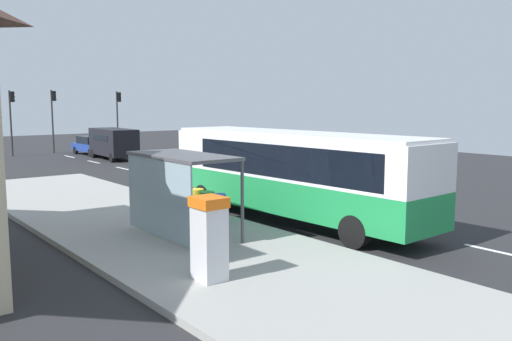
% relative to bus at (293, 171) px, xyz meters
% --- Properties ---
extents(ground_plane, '(56.00, 92.00, 0.04)m').
position_rel_bus_xyz_m(ground_plane, '(1.71, 13.35, -1.86)').
color(ground_plane, '#262628').
extents(sidewalk_platform, '(6.20, 30.00, 0.18)m').
position_rel_bus_xyz_m(sidewalk_platform, '(-4.69, 1.35, -1.75)').
color(sidewalk_platform, '#999993').
rests_on(sidewalk_platform, ground).
extents(lane_stripe_seg_0, '(0.16, 2.20, 0.01)m').
position_rel_bus_xyz_m(lane_stripe_seg_0, '(1.96, -6.65, -1.84)').
color(lane_stripe_seg_0, silver).
rests_on(lane_stripe_seg_0, ground).
extents(lane_stripe_seg_1, '(0.16, 2.20, 0.01)m').
position_rel_bus_xyz_m(lane_stripe_seg_1, '(1.96, -1.65, -1.84)').
color(lane_stripe_seg_1, silver).
rests_on(lane_stripe_seg_1, ground).
extents(lane_stripe_seg_2, '(0.16, 2.20, 0.01)m').
position_rel_bus_xyz_m(lane_stripe_seg_2, '(1.96, 3.35, -1.84)').
color(lane_stripe_seg_2, silver).
rests_on(lane_stripe_seg_2, ground).
extents(lane_stripe_seg_3, '(0.16, 2.20, 0.01)m').
position_rel_bus_xyz_m(lane_stripe_seg_3, '(1.96, 8.35, -1.84)').
color(lane_stripe_seg_3, silver).
rests_on(lane_stripe_seg_3, ground).
extents(lane_stripe_seg_4, '(0.16, 2.20, 0.01)m').
position_rel_bus_xyz_m(lane_stripe_seg_4, '(1.96, 13.35, -1.84)').
color(lane_stripe_seg_4, silver).
rests_on(lane_stripe_seg_4, ground).
extents(lane_stripe_seg_5, '(0.16, 2.20, 0.01)m').
position_rel_bus_xyz_m(lane_stripe_seg_5, '(1.96, 18.35, -1.84)').
color(lane_stripe_seg_5, silver).
rests_on(lane_stripe_seg_5, ground).
extents(lane_stripe_seg_6, '(0.16, 2.20, 0.01)m').
position_rel_bus_xyz_m(lane_stripe_seg_6, '(1.96, 23.35, -1.84)').
color(lane_stripe_seg_6, silver).
rests_on(lane_stripe_seg_6, ground).
extents(lane_stripe_seg_7, '(0.16, 2.20, 0.01)m').
position_rel_bus_xyz_m(lane_stripe_seg_7, '(1.96, 28.35, -1.84)').
color(lane_stripe_seg_7, silver).
rests_on(lane_stripe_seg_7, ground).
extents(bus, '(2.89, 11.09, 3.21)m').
position_rel_bus_xyz_m(bus, '(0.00, 0.00, 0.00)').
color(bus, '#1E8C47').
rests_on(bus, ground).
extents(white_van, '(2.25, 5.29, 2.30)m').
position_rel_bus_xyz_m(white_van, '(3.91, 24.28, -0.50)').
color(white_van, black).
rests_on(white_van, ground).
extents(sedan_near, '(1.97, 4.46, 1.52)m').
position_rel_bus_xyz_m(sedan_near, '(4.01, 28.79, -1.05)').
color(sedan_near, navy).
rests_on(sedan_near, ground).
extents(ticket_machine, '(0.66, 0.76, 1.94)m').
position_rel_bus_xyz_m(ticket_machine, '(-6.12, -3.91, -0.67)').
color(ticket_machine, silver).
rests_on(ticket_machine, sidewalk_platform).
extents(recycling_bin_blue, '(0.52, 0.52, 0.95)m').
position_rel_bus_xyz_m(recycling_bin_blue, '(-2.49, 1.02, -1.19)').
color(recycling_bin_blue, blue).
rests_on(recycling_bin_blue, sidewalk_platform).
extents(recycling_bin_green, '(0.52, 0.52, 0.95)m').
position_rel_bus_xyz_m(recycling_bin_green, '(-2.49, 1.72, -1.19)').
color(recycling_bin_green, green).
rests_on(recycling_bin_green, sidewalk_platform).
extents(recycling_bin_yellow, '(0.52, 0.52, 0.95)m').
position_rel_bus_xyz_m(recycling_bin_yellow, '(-2.49, 2.42, -1.19)').
color(recycling_bin_yellow, yellow).
rests_on(recycling_bin_yellow, sidewalk_platform).
extents(recycling_bin_red, '(0.52, 0.52, 0.95)m').
position_rel_bus_xyz_m(recycling_bin_red, '(-2.49, 3.12, -1.19)').
color(recycling_bin_red, red).
rests_on(recycling_bin_red, sidewalk_platform).
extents(traffic_light_near_side, '(0.49, 0.28, 5.23)m').
position_rel_bus_xyz_m(traffic_light_near_side, '(7.21, 30.63, 1.62)').
color(traffic_light_near_side, '#2D2D2D').
rests_on(traffic_light_near_side, ground).
extents(traffic_light_far_side, '(0.49, 0.28, 5.21)m').
position_rel_bus_xyz_m(traffic_light_far_side, '(-1.39, 31.43, 1.61)').
color(traffic_light_far_side, '#2D2D2D').
rests_on(traffic_light_far_side, ground).
extents(traffic_light_median, '(0.49, 0.28, 5.31)m').
position_rel_bus_xyz_m(traffic_light_median, '(2.11, 32.23, 1.67)').
color(traffic_light_median, '#2D2D2D').
rests_on(traffic_light_median, ground).
extents(bus_shelter, '(1.80, 4.00, 2.50)m').
position_rel_bus_xyz_m(bus_shelter, '(-4.70, 0.17, 0.25)').
color(bus_shelter, '#4C4C51').
rests_on(bus_shelter, sidewalk_platform).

